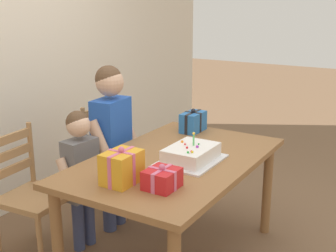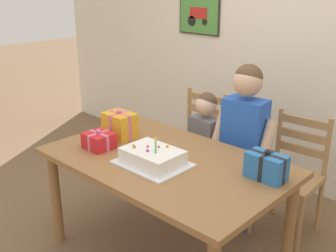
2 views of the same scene
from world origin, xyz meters
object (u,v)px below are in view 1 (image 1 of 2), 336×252
chair_left (31,194)px  child_younger (81,167)px  dining_table (176,171)px  chair_right (113,156)px  gift_box_corner_small (193,122)px  gift_box_red_large (122,167)px  child_older (112,132)px  gift_box_beside_cake (162,179)px  birthday_cake (191,154)px

chair_left → child_younger: (0.27, -0.23, 0.16)m
dining_table → chair_right: (0.46, 0.89, -0.20)m
chair_left → child_younger: child_younger is taller
child_younger → dining_table: bearing=-73.7°
gift_box_corner_small → dining_table: bearing=-162.0°
gift_box_red_large → chair_right: 1.33m
child_older → gift_box_beside_cake: bearing=-126.6°
gift_box_red_large → child_younger: (0.32, 0.61, -0.22)m
birthday_cake → chair_right: bearing=65.7°
gift_box_red_large → child_older: size_ratio=0.18×
chair_right → gift_box_beside_cake: bearing=-130.4°
dining_table → gift_box_corner_small: 0.67m
dining_table → chair_left: (-0.46, 0.89, -0.20)m
chair_left → chair_right: bearing=0.0°
dining_table → gift_box_red_large: bearing=173.7°
chair_left → chair_right: (0.92, 0.00, 0.00)m
dining_table → chair_right: chair_right is taller
dining_table → child_older: 0.70m
child_older → gift_box_corner_small: bearing=-45.7°
dining_table → birthday_cake: (0.00, -0.12, 0.14)m
gift_box_corner_small → chair_left: 1.33m
gift_box_corner_small → child_older: 0.65m
chair_left → gift_box_red_large: bearing=-93.3°
gift_box_beside_cake → gift_box_corner_small: gift_box_corner_small is taller
gift_box_beside_cake → birthday_cake: bearing=7.9°
dining_table → birthday_cake: size_ratio=3.58×
birthday_cake → child_younger: 0.82m
dining_table → gift_box_red_large: 0.55m
birthday_cake → child_older: (0.17, 0.78, -0.01)m
chair_right → chair_left: bearing=-180.0°
dining_table → chair_right: size_ratio=1.71×
gift_box_beside_cake → chair_right: 1.45m
gift_box_beside_cake → chair_right: (0.91, 1.07, -0.34)m
child_older → chair_right: bearing=38.5°
chair_left → chair_right: size_ratio=1.00×
dining_table → chair_left: chair_left is taller
gift_box_red_large → chair_right: gift_box_red_large is taller
birthday_cake → chair_left: bearing=114.7°
chair_right → child_older: size_ratio=0.71×
birthday_cake → gift_box_corner_small: size_ratio=1.87×
gift_box_red_large → gift_box_corner_small: size_ratio=0.98×
gift_box_corner_small → chair_left: size_ratio=0.26×
gift_box_beside_cake → child_younger: bearing=72.6°
gift_box_beside_cake → chair_left: bearing=90.3°
dining_table → birthday_cake: bearing=-89.5°
birthday_cake → chair_right: birthday_cake is taller
gift_box_beside_cake → chair_left: size_ratio=0.21×
dining_table → birthday_cake: 0.18m
birthday_cake → chair_left: (-0.46, 1.01, -0.34)m
dining_table → chair_left: size_ratio=1.71×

